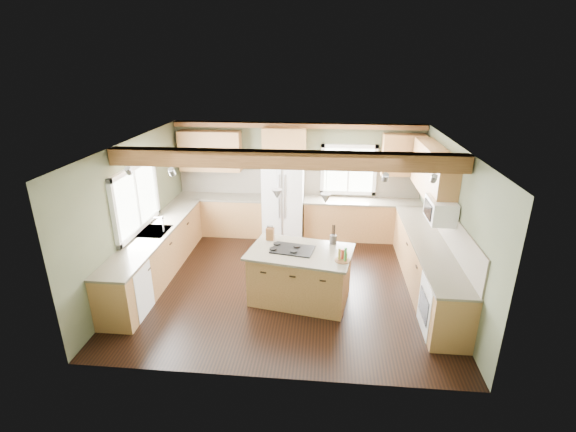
{
  "coord_description": "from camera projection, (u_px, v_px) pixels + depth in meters",
  "views": [
    {
      "loc": [
        0.65,
        -6.81,
        3.96
      ],
      "look_at": [
        -0.03,
        0.3,
        1.21
      ],
      "focal_mm": 26.0,
      "sensor_mm": 36.0,
      "label": 1
    }
  ],
  "objects": [
    {
      "name": "pendant_left",
      "position": [
        277.0,
        194.0,
        6.71
      ],
      "size": [
        0.18,
        0.18,
        0.16
      ],
      "primitive_type": "cone",
      "rotation": [
        3.14,
        0.0,
        0.0
      ],
      "color": "#B2B2B7",
      "rests_on": "ceiling"
    },
    {
      "name": "window_left",
      "position": [
        135.0,
        198.0,
        7.54
      ],
      "size": [
        0.04,
        1.6,
        1.05
      ],
      "primitive_type": "cube",
      "color": "white",
      "rests_on": "wall_left"
    },
    {
      "name": "upper_cab_over_fridge",
      "position": [
        284.0,
        144.0,
        9.23
      ],
      "size": [
        0.96,
        0.35,
        0.7
      ],
      "primitive_type": "cube",
      "color": "brown",
      "rests_on": "wall_back"
    },
    {
      "name": "oven",
      "position": [
        444.0,
        307.0,
        6.27
      ],
      "size": [
        0.6,
        0.72,
        0.84
      ],
      "primitive_type": "cube",
      "color": "white",
      "rests_on": "floor"
    },
    {
      "name": "microwave",
      "position": [
        441.0,
        210.0,
        6.98
      ],
      "size": [
        0.4,
        0.7,
        0.38
      ],
      "primitive_type": "cube",
      "color": "white",
      "rests_on": "wall_right"
    },
    {
      "name": "base_cab_back_left",
      "position": [
        221.0,
        215.0,
        9.85
      ],
      "size": [
        2.02,
        0.6,
        0.88
      ],
      "primitive_type": "cube",
      "color": "brown",
      "rests_on": "floor"
    },
    {
      "name": "refrigerator",
      "position": [
        284.0,
        200.0,
        9.48
      ],
      "size": [
        0.9,
        0.74,
        1.8
      ],
      "primitive_type": "cube",
      "color": "white",
      "rests_on": "floor"
    },
    {
      "name": "ceiling",
      "position": [
        288.0,
        144.0,
        6.88
      ],
      "size": [
        5.6,
        5.6,
        0.0
      ],
      "primitive_type": "plane",
      "rotation": [
        3.14,
        0.0,
        0.0
      ],
      "color": "silver",
      "rests_on": "wall_back"
    },
    {
      "name": "counter_back_right",
      "position": [
        363.0,
        201.0,
        9.4
      ],
      "size": [
        2.66,
        0.64,
        0.04
      ],
      "primitive_type": "cube",
      "color": "#443F32",
      "rests_on": "base_cab_back_right"
    },
    {
      "name": "upper_cab_back_left",
      "position": [
        210.0,
        151.0,
        9.45
      ],
      "size": [
        1.4,
        0.35,
        0.9
      ],
      "primitive_type": "cube",
      "color": "brown",
      "rests_on": "wall_back"
    },
    {
      "name": "faucet",
      "position": [
        163.0,
        225.0,
        7.68
      ],
      "size": [
        0.02,
        0.02,
        0.28
      ],
      "primitive_type": "cylinder",
      "color": "#B2B2B7",
      "rests_on": "sink"
    },
    {
      "name": "base_cab_right",
      "position": [
        427.0,
        266.0,
        7.48
      ],
      "size": [
        0.6,
        3.7,
        0.88
      ],
      "primitive_type": "cube",
      "color": "brown",
      "rests_on": "floor"
    },
    {
      "name": "pendant_right",
      "position": [
        326.0,
        198.0,
        6.51
      ],
      "size": [
        0.18,
        0.18,
        0.16
      ],
      "primitive_type": "cone",
      "rotation": [
        3.14,
        0.0,
        0.0
      ],
      "color": "#B2B2B7",
      "rests_on": "ceiling"
    },
    {
      "name": "dishwasher",
      "position": [
        127.0,
        290.0,
        6.71
      ],
      "size": [
        0.6,
        0.6,
        0.84
      ],
      "primitive_type": "cube",
      "color": "white",
      "rests_on": "floor"
    },
    {
      "name": "window_back",
      "position": [
        349.0,
        170.0,
        9.46
      ],
      "size": [
        1.1,
        0.04,
        1.0
      ],
      "primitive_type": "cube",
      "color": "white",
      "rests_on": "wall_back"
    },
    {
      "name": "utensil_crock",
      "position": [
        333.0,
        239.0,
        7.2
      ],
      "size": [
        0.14,
        0.14,
        0.16
      ],
      "primitive_type": "cylinder",
      "rotation": [
        0.0,
        0.0,
        -0.2
      ],
      "color": "#3B342F",
      "rests_on": "island_top"
    },
    {
      "name": "counter_right",
      "position": [
        430.0,
        243.0,
        7.31
      ],
      "size": [
        0.64,
        3.74,
        0.04
      ],
      "primitive_type": "cube",
      "color": "#443F32",
      "rests_on": "base_cab_right"
    },
    {
      "name": "floor",
      "position": [
        288.0,
        282.0,
        7.81
      ],
      "size": [
        5.6,
        5.6,
        0.0
      ],
      "primitive_type": "plane",
      "color": "black",
      "rests_on": "ground"
    },
    {
      "name": "sink",
      "position": [
        155.0,
        232.0,
        7.75
      ],
      "size": [
        0.5,
        0.65,
        0.03
      ],
      "primitive_type": "cube",
      "color": "#262628",
      "rests_on": "counter_left"
    },
    {
      "name": "counter_left",
      "position": [
        155.0,
        232.0,
        7.75
      ],
      "size": [
        0.64,
        3.74,
        0.04
      ],
      "primitive_type": "cube",
      "color": "#443F32",
      "rests_on": "base_cab_left"
    },
    {
      "name": "ceiling_beam",
      "position": [
        285.0,
        159.0,
        6.42
      ],
      "size": [
        5.55,
        0.26,
        0.26
      ],
      "primitive_type": "cube",
      "color": "#502E17",
      "rests_on": "ceiling"
    },
    {
      "name": "backsplash_right",
      "position": [
        449.0,
        227.0,
        7.18
      ],
      "size": [
        0.03,
        3.7,
        0.58
      ],
      "primitive_type": "cube",
      "color": "brown",
      "rests_on": "wall_right"
    },
    {
      "name": "bottle_tray",
      "position": [
        343.0,
        254.0,
        6.58
      ],
      "size": [
        0.27,
        0.27,
        0.22
      ],
      "primitive_type": null,
      "rotation": [
        0.0,
        0.0,
        -0.12
      ],
      "color": "brown",
      "rests_on": "island_top"
    },
    {
      "name": "upper_cab_back_corner",
      "position": [
        403.0,
        155.0,
        9.07
      ],
      "size": [
        0.9,
        0.35,
        0.9
      ],
      "primitive_type": "cube",
      "color": "brown",
      "rests_on": "wall_back"
    },
    {
      "name": "island",
      "position": [
        300.0,
        276.0,
        7.13
      ],
      "size": [
        1.75,
        1.25,
        0.88
      ],
      "primitive_type": "cube",
      "rotation": [
        0.0,
        0.0,
        -0.18
      ],
      "color": "brown",
      "rests_on": "floor"
    },
    {
      "name": "backsplash_back",
      "position": [
        298.0,
        183.0,
        9.69
      ],
      "size": [
        5.58,
        0.03,
        0.58
      ],
      "primitive_type": "cube",
      "color": "brown",
      "rests_on": "wall_back"
    },
    {
      "name": "wall_right",
      "position": [
        451.0,
        223.0,
        7.1
      ],
      "size": [
        0.0,
        5.0,
        5.0
      ],
      "primitive_type": "plane",
      "rotation": [
        1.57,
        0.0,
        -1.57
      ],
      "color": "#484F38",
      "rests_on": "ground"
    },
    {
      "name": "soffit_trim",
      "position": [
        298.0,
        125.0,
        9.13
      ],
      "size": [
        5.55,
        0.2,
        0.1
      ],
      "primitive_type": "cube",
      "color": "#502E17",
      "rests_on": "ceiling"
    },
    {
      "name": "knife_block",
      "position": [
        270.0,
        234.0,
        7.34
      ],
      "size": [
        0.15,
        0.12,
        0.22
      ],
      "primitive_type": "cube",
      "rotation": [
        0.0,
        0.0,
        -0.13
      ],
      "color": "brown",
      "rests_on": "island_top"
    },
    {
      "name": "base_cab_left",
      "position": [
        157.0,
        254.0,
        7.92
      ],
      "size": [
        0.6,
        3.7,
        0.88
      ],
      "primitive_type": "cube",
      "color": "brown",
      "rests_on": "floor"
    },
    {
      "name": "cooktop",
      "position": [
        293.0,
        249.0,
        6.99
      ],
      "size": [
        0.77,
        0.58,
        0.02
      ],
      "primitive_type": "cube",
      "rotation": [
        0.0,
        0.0,
        -0.18
      ],
      "color": "black",
      "rests_on": "island_top"
    },
    {
      "name": "upper_cab_right",
      "position": [
        433.0,
        172.0,
        7.72
      ],
      "size": [
        0.35,
        2.2,
        0.9
      ],
      "primitive_type": "cube",
      "color": "brown",
      "rests_on": "wall_right"
    },
    {
      "name": "base_cab_back_right",
      "position": [
        361.0,
        220.0,
        9.57
      ],
      "size": [
        2.62,
        0.6,
        0.88
      ],
      "primitive_type": "cube",
      "color": "brown",
      "rests_on": "floor"
    },
    {
      "name": "wall_left",
      "position": [
        135.0,
        212.0,
        7.59
      ],
      "size": [
        0.0,
        5.0,
        5.0
      ],
      "primitive_type": "plane",
      "rotation": [
        1.57,
        0.0,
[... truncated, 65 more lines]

